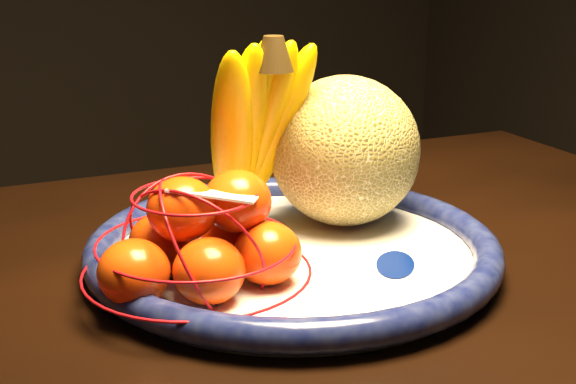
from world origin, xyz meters
name	(u,v)px	position (x,y,z in m)	size (l,w,h in m)	color
fruit_bowl	(293,250)	(0.25, 0.14, 0.80)	(0.39, 0.39, 0.03)	white
cantaloupe	(345,151)	(0.33, 0.19, 0.87)	(0.15, 0.15, 0.15)	olive
banana_bunch	(252,127)	(0.24, 0.21, 0.90)	(0.14, 0.13, 0.21)	#FDB805
mandarin_bag	(203,242)	(0.15, 0.11, 0.83)	(0.24, 0.24, 0.12)	#FF4E0A
price_tag	(212,194)	(0.15, 0.09, 0.88)	(0.07, 0.03, 0.00)	white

